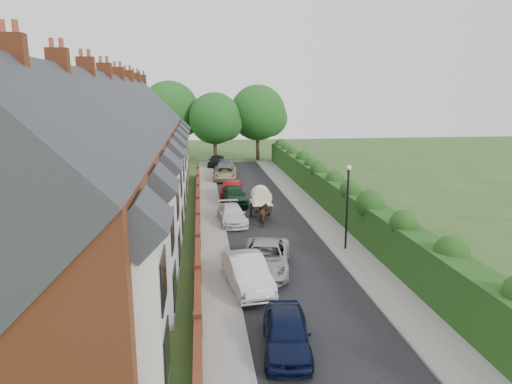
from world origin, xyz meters
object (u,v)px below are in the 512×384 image
(car_beige, at_px, (225,173))
(horse, at_px, (265,215))
(car_green, at_px, (234,195))
(car_red, at_px, (232,190))
(lamppost, at_px, (348,197))
(car_grey, at_px, (225,169))
(car_silver_b, at_px, (266,258))
(car_silver_a, at_px, (247,273))
(horse_cart, at_px, (261,200))
(car_black, at_px, (216,161))
(car_navy, at_px, (286,332))
(car_white, at_px, (232,215))

(car_beige, distance_m, horse, 17.60)
(car_green, xyz_separation_m, car_red, (0.02, 2.64, -0.09))
(lamppost, xyz_separation_m, horse, (-4.03, 5.89, -2.58))
(lamppost, height_order, horse, lamppost)
(car_red, relative_size, car_grey, 0.80)
(car_silver_b, bearing_deg, car_silver_a, -109.15)
(car_silver_b, height_order, horse_cart, horse_cart)
(car_red, distance_m, car_black, 17.74)
(car_navy, distance_m, car_silver_a, 5.67)
(car_navy, xyz_separation_m, car_beige, (-0.28, 33.60, 0.02))
(car_green, relative_size, horse_cart, 1.41)
(car_black, distance_m, horse_cart, 24.96)
(horse_cart, bearing_deg, lamppost, -62.47)
(car_navy, bearing_deg, car_green, 97.82)
(car_red, bearing_deg, car_silver_b, -77.37)
(lamppost, xyz_separation_m, car_silver_b, (-5.21, -2.60, -2.55))
(car_navy, relative_size, car_white, 0.93)
(car_silver_b, relative_size, horse, 3.17)
(horse_cart, bearing_deg, car_grey, 95.34)
(car_green, bearing_deg, car_navy, -94.79)
(lamppost, xyz_separation_m, car_grey, (-5.72, 25.74, -2.50))
(car_green, xyz_separation_m, horse_cart, (1.71, -4.47, 0.58))
(car_beige, height_order, horse, car_beige)
(car_silver_a, relative_size, car_green, 1.02)
(car_white, xyz_separation_m, car_black, (-0.09, 25.97, 0.12))
(car_silver_b, relative_size, car_black, 1.19)
(lamppost, bearing_deg, car_white, 133.70)
(car_silver_a, bearing_deg, lamppost, 27.51)
(car_navy, bearing_deg, car_silver_b, 94.75)
(car_red, xyz_separation_m, car_black, (-0.68, 17.73, 0.06))
(car_navy, distance_m, car_silver_b, 7.61)
(car_beige, xyz_separation_m, horse_cart, (1.79, -15.67, 0.65))
(car_navy, xyz_separation_m, car_white, (-0.76, 16.80, -0.06))
(car_white, relative_size, car_red, 1.04)
(car_silver_a, relative_size, car_red, 1.10)
(horse, relative_size, horse_cart, 0.51)
(horse, bearing_deg, horse_cart, -84.82)
(lamppost, distance_m, car_red, 16.12)
(car_green, bearing_deg, horse_cart, -74.33)
(car_black, height_order, horse_cart, horse_cart)
(car_silver_a, distance_m, car_red, 19.46)
(car_silver_b, height_order, car_beige, car_silver_b)
(car_silver_a, distance_m, horse_cart, 12.57)
(car_silver_b, height_order, car_red, car_silver_b)
(car_white, bearing_deg, car_grey, 83.76)
(car_white, distance_m, horse_cart, 2.64)
(car_beige, relative_size, horse_cart, 1.57)
(car_silver_a, bearing_deg, car_silver_b, 50.95)
(car_navy, distance_m, horse, 16.16)
(car_grey, distance_m, car_black, 6.87)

